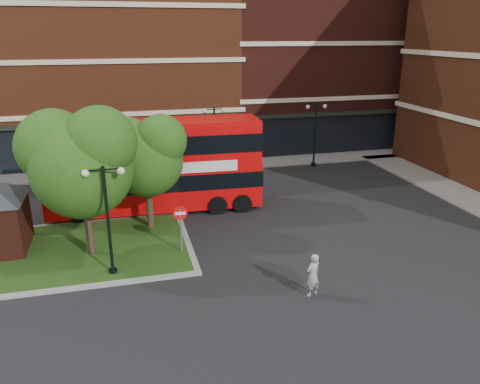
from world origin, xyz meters
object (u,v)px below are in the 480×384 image
object	(u,v)px
woman	(313,275)
car_silver	(110,166)
bus	(154,160)
car_white	(228,164)

from	to	relation	value
woman	car_silver	xyz separation A→B (m)	(-8.10, 19.50, -0.25)
bus	car_silver	size ratio (longest dim) A/B	3.19
car_silver	car_white	world-z (taller)	car_silver
woman	car_silver	size ratio (longest dim) A/B	0.47
bus	car_white	distance (m)	9.25
bus	woman	xyz separation A→B (m)	(5.29, -11.34, -2.18)
woman	car_white	size ratio (longest dim) A/B	0.47
bus	car_silver	bearing A→B (deg)	111.25
car_silver	car_white	size ratio (longest dim) A/B	1.00
bus	car_white	bearing A→B (deg)	50.64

